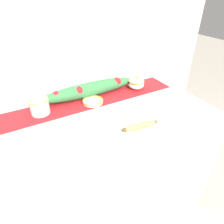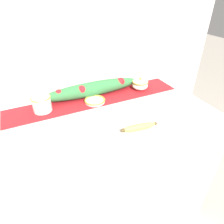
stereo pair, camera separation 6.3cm
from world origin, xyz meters
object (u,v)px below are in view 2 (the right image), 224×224
object	(u,v)px
sugar_bowl	(140,84)
spoon	(159,95)
cream_pitcher	(42,103)
banana	(139,127)
small_dish	(95,101)

from	to	relation	value
sugar_bowl	spoon	size ratio (longest dim) A/B	0.73
spoon	sugar_bowl	bearing A→B (deg)	116.13
cream_pitcher	banana	xyz separation A→B (m)	(0.44, -0.41, -0.04)
sugar_bowl	banana	xyz separation A→B (m)	(-0.26, -0.41, -0.03)
cream_pitcher	banana	world-z (taller)	cream_pitcher
cream_pitcher	sugar_bowl	world-z (taller)	cream_pitcher
banana	sugar_bowl	bearing A→B (deg)	58.04
cream_pitcher	banana	size ratio (longest dim) A/B	0.63
small_dish	sugar_bowl	bearing A→B (deg)	5.79
small_dish	banana	xyz separation A→B (m)	(0.11, -0.37, 0.00)
sugar_bowl	cream_pitcher	bearing A→B (deg)	179.93
small_dish	spoon	bearing A→B (deg)	-13.83
spoon	cream_pitcher	bearing A→B (deg)	170.97
sugar_bowl	small_dish	xyz separation A→B (m)	(-0.37, -0.04, -0.03)
cream_pitcher	small_dish	bearing A→B (deg)	-6.67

